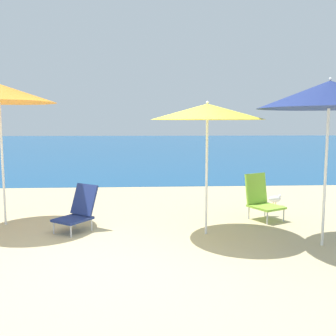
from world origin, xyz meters
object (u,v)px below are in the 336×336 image
at_px(beach_chair_navy, 78,210).
at_px(beach_chair_lime, 261,198).
at_px(seagull, 275,199).
at_px(beach_umbrella_navy, 329,95).
at_px(beach_umbrella_yellow, 207,112).

distance_m(beach_chair_navy, beach_chair_lime, 3.09).
height_order(beach_chair_lime, seagull, beach_chair_lime).
height_order(beach_umbrella_navy, beach_chair_navy, beach_umbrella_navy).
relative_size(beach_umbrella_navy, beach_umbrella_yellow, 1.14).
xyz_separation_m(beach_umbrella_yellow, beach_chair_lime, (1.10, 0.85, -1.45)).
bearing_deg(beach_umbrella_yellow, beach_chair_lime, 37.70).
xyz_separation_m(beach_umbrella_navy, beach_chair_lime, (-0.40, 1.47, -1.66)).
relative_size(beach_umbrella_yellow, beach_chair_navy, 2.66).
distance_m(beach_chair_navy, seagull, 3.96).
height_order(beach_umbrella_yellow, beach_chair_navy, beach_umbrella_yellow).
relative_size(beach_chair_navy, beach_chair_lime, 0.95).
relative_size(beach_umbrella_navy, beach_chair_navy, 3.02).
bearing_deg(beach_chair_navy, seagull, 58.40).
distance_m(beach_chair_lime, seagull, 1.18).
xyz_separation_m(beach_chair_navy, beach_chair_lime, (3.04, 0.55, 0.04)).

